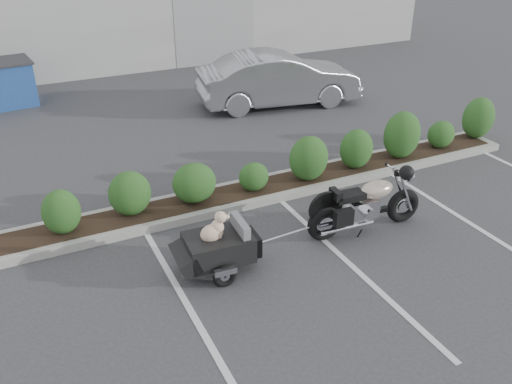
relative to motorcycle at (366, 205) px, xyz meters
name	(u,v)px	position (x,y,z in m)	size (l,w,h in m)	color
ground	(267,264)	(-2.01, -0.15, -0.52)	(90.00, 90.00, 0.00)	#38383A
planter_kerb	(262,190)	(-1.01, 2.05, -0.44)	(12.00, 1.00, 0.15)	#9E9E93
motorcycle	(366,205)	(0.00, 0.00, 0.00)	(2.26, 0.76, 1.29)	black
pet_trailer	(217,246)	(-2.78, 0.02, -0.06)	(1.80, 1.01, 1.07)	black
sedan	(279,79)	(1.87, 6.77, 0.24)	(1.60, 4.58, 1.51)	#AAAAB2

